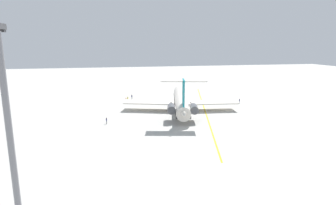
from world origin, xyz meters
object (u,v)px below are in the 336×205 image
ground_crew_near_tail (132,96)px  ground_crew_portside (128,98)px  main_jetliner (181,101)px  ground_crew_near_nose (106,120)px  light_mast (8,119)px  ground_crew_starboard (240,100)px  safety_cone_nose (126,98)px

ground_crew_near_tail → ground_crew_portside: size_ratio=0.97×
main_jetliner → ground_crew_near_nose: main_jetliner is taller
ground_crew_near_nose → light_mast: bearing=-125.5°
main_jetliner → light_mast: (-48.40, 31.90, 9.13)m
light_mast → main_jetliner: bearing=-33.4°
ground_crew_portside → ground_crew_starboard: 39.11m
ground_crew_portside → safety_cone_nose: (4.96, 0.34, -0.85)m
main_jetliner → ground_crew_starboard: main_jetliner is taller
light_mast → safety_cone_nose: bearing=-13.2°
ground_crew_near_nose → ground_crew_starboard: bearing=-1.2°
ground_crew_near_nose → ground_crew_near_tail: bearing=52.4°
light_mast → ground_crew_near_tail: bearing=-15.1°
main_jetliner → ground_crew_near_tail: (22.45, 12.82, -2.04)m
ground_crew_near_tail → main_jetliner: bearing=50.3°
ground_crew_near_tail → ground_crew_portside: bearing=-5.3°
ground_crew_starboard → ground_crew_near_tail: bearing=-179.4°
ground_crew_starboard → safety_cone_nose: size_ratio=3.05×
ground_crew_portside → safety_cone_nose: 5.04m
main_jetliner → light_mast: light_mast is taller
safety_cone_nose → main_jetliner: bearing=-147.9°
ground_crew_near_nose → safety_cone_nose: (33.10, -7.16, -0.80)m
main_jetliner → ground_crew_near_tail: 25.93m
ground_crew_near_nose → ground_crew_starboard: 47.75m
ground_crew_near_nose → ground_crew_starboard: (16.46, -44.82, -0.01)m
main_jetliner → safety_cone_nose: size_ratio=70.97×
main_jetliner → ground_crew_near_nose: bearing=125.4°
main_jetliner → ground_crew_portside: bearing=50.2°
ground_crew_portside → light_mast: bearing=123.8°
ground_crew_near_nose → light_mast: size_ratio=0.08×
main_jetliner → ground_crew_near_tail: bearing=42.2°
ground_crew_portside → light_mast: light_mast is taller
safety_cone_nose → light_mast: bearing=166.8°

